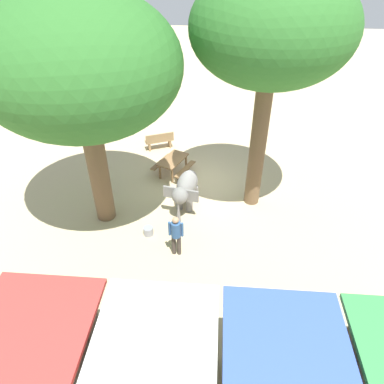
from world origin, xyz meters
name	(u,v)px	position (x,y,z in m)	size (l,w,h in m)	color
ground_plane	(200,184)	(0.00, 0.00, 0.00)	(60.00, 60.00, 0.00)	tan
elephant	(186,188)	(0.46, 1.60, 0.90)	(1.36, 2.04, 1.40)	slate
person_handler	(176,233)	(0.54, 4.18, 0.95)	(0.51, 0.32, 1.62)	#3F3833
shade_tree_main	(272,31)	(-2.16, 1.03, 6.51)	(5.09, 4.67, 8.39)	brown
shade_tree_secondary	(79,67)	(3.47, 2.42, 5.73)	(6.17, 5.66, 7.97)	brown
wooden_bench	(159,140)	(2.19, -2.86, 0.47)	(1.45, 0.91, 0.88)	#9E7A51
picnic_table_near	(173,163)	(1.24, -0.68, 0.59)	(1.97, 1.98, 0.78)	brown
market_stall_blue	(277,375)	(-2.20, 8.70, 1.14)	(2.50, 2.50, 2.52)	#59514C
market_stall_white	(159,366)	(0.40, 8.70, 1.14)	(2.50, 2.50, 2.52)	#59514C
market_stall_red	(47,358)	(3.00, 8.70, 1.14)	(2.50, 2.50, 2.52)	#59514C
feed_bucket	(148,231)	(1.67, 3.32, 0.16)	(0.36, 0.36, 0.32)	gray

